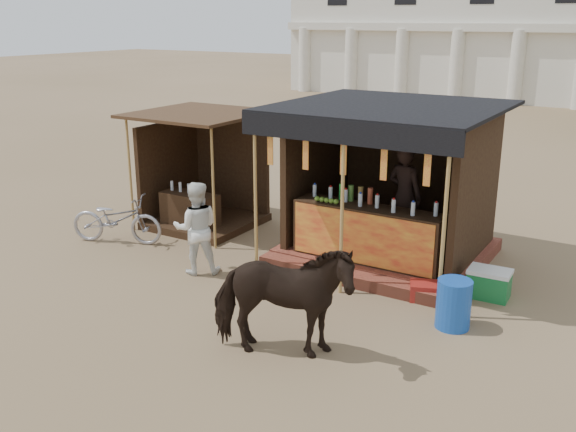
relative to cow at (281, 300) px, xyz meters
The scene contains 10 objects.
ground 1.61m from the cow, 153.69° to the left, with size 120.00×120.00×0.00m, color #846B4C.
main_stall 4.00m from the cow, 93.55° to the left, with size 3.60×3.61×2.78m.
secondary_stall 5.88m from the cow, 138.93° to the left, with size 2.40×2.40×2.38m.
cow is the anchor object (origin of this frame).
motorbike 5.43m from the cow, 157.81° to the left, with size 0.63×1.80×0.95m, color #9A99A1.
bystander 3.20m from the cow, 148.58° to the left, with size 0.77×0.60×1.59m, color white.
blue_barrel 2.57m from the cow, 50.01° to the left, with size 0.49×0.49×0.71m, color #164AAB.
red_crate 2.87m from the cow, 69.84° to the left, with size 0.43×0.38×0.27m, color maroon.
cooler 3.73m from the cow, 60.94° to the left, with size 0.66×0.47×0.46m.
background_building 30.91m from the cow, 96.09° to the left, with size 26.00×7.45×8.18m.
Camera 1 is at (5.18, -6.88, 4.19)m, focal length 40.00 mm.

